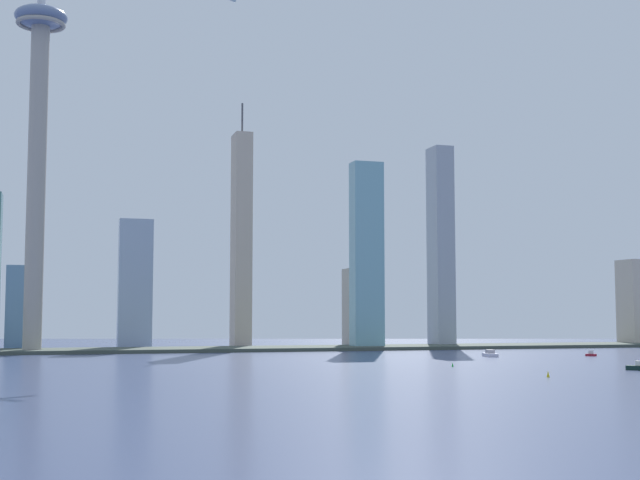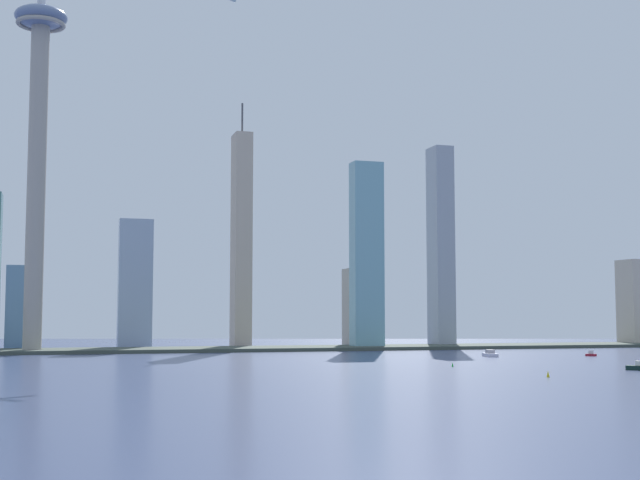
% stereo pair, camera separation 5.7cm
% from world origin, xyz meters
% --- Properties ---
extents(waterfront_pier, '(733.16, 61.79, 2.63)m').
position_xyz_m(waterfront_pier, '(0.00, 442.44, 1.31)').
color(waterfront_pier, '#414B42').
rests_on(waterfront_pier, ground).
extents(observation_tower, '(37.72, 37.72, 345.13)m').
position_xyz_m(observation_tower, '(-243.38, 439.25, 175.90)').
color(observation_tower, '#ADA599').
rests_on(observation_tower, ground).
extents(skyscraper_0, '(22.24, 26.31, 77.00)m').
position_xyz_m(skyscraper_0, '(274.09, 460.51, 38.50)').
color(skyscraper_0, beige).
rests_on(skyscraper_0, ground).
extents(skyscraper_2, '(26.16, 25.06, 65.13)m').
position_xyz_m(skyscraper_2, '(-251.61, 498.73, 32.57)').
color(skyscraper_2, '#5983A6').
rests_on(skyscraper_2, ground).
extents(skyscraper_3, '(24.60, 15.88, 150.31)m').
position_xyz_m(skyscraper_3, '(10.76, 444.15, 75.15)').
color(skyscraper_3, '#77AEBB').
rests_on(skyscraper_3, ground).
extents(skyscraper_4, '(26.63, 13.68, 103.54)m').
position_xyz_m(skyscraper_4, '(-167.69, 493.72, 51.77)').
color(skyscraper_4, '#99ACC5').
rests_on(skyscraper_4, ground).
extents(skyscraper_5, '(14.06, 23.57, 204.53)m').
position_xyz_m(skyscraper_5, '(-81.88, 493.43, 89.24)').
color(skyscraper_5, beige).
rests_on(skyscraper_5, ground).
extents(skyscraper_6, '(23.43, 21.89, 66.17)m').
position_xyz_m(skyscraper_6, '(17.61, 483.17, 33.08)').
color(skyscraper_6, '#B3AB99').
rests_on(skyscraper_6, ground).
extents(skyscraper_7, '(16.53, 23.00, 172.06)m').
position_xyz_m(skyscraper_7, '(88.25, 471.50, 86.03)').
color(skyscraper_7, '#9DA4B0').
rests_on(skyscraper_7, ground).
extents(boat_0, '(9.91, 17.98, 4.62)m').
position_xyz_m(boat_0, '(44.36, 300.68, 1.69)').
color(boat_0, white).
rests_on(boat_0, ground).
extents(boat_1, '(7.08, 6.19, 3.81)m').
position_xyz_m(boat_1, '(112.65, 289.73, 1.36)').
color(boat_1, '#B01D2D').
rests_on(boat_1, ground).
extents(channel_buoy_1, '(1.05, 1.05, 2.31)m').
position_xyz_m(channel_buoy_1, '(-26.86, 206.39, 1.15)').
color(channel_buoy_1, green).
rests_on(channel_buoy_1, ground).
extents(channel_buoy_2, '(1.38, 1.38, 2.89)m').
position_xyz_m(channel_buoy_2, '(-20.34, 123.45, 1.44)').
color(channel_buoy_2, yellow).
rests_on(channel_buoy_2, ground).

